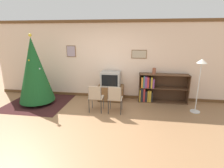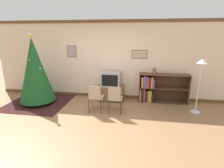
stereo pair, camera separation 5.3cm
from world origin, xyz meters
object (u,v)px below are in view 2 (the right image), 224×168
Objects in this scene: television at (111,79)px; standing_lamp at (201,72)px; christmas_tree at (35,70)px; tv_console at (111,93)px; vase at (154,71)px; folding_chair_right at (115,98)px; bookshelf at (154,89)px; folding_chair_left at (95,97)px.

television is 0.41× the size of standing_lamp.
christmas_tree reaches higher than tv_console.
television is 3.10× the size of vase.
tv_console is at bearing 105.32° from folding_chair_right.
tv_console is 1.10m from folding_chair_right.
bookshelf is at bearing 149.09° from standing_lamp.
bookshelf is (3.84, 0.75, -0.66)m from christmas_tree.
christmas_tree is 2.48m from television.
vase is at bearing 1.77° from tv_console.
bookshelf is 1.02× the size of standing_lamp.
vase is (1.14, 1.09, 0.60)m from folding_chair_right.
vase is (3.80, 0.70, -0.05)m from christmas_tree.
tv_console is 1.05× the size of folding_chair_left.
folding_chair_right is 1.69m from vase.
tv_console is 1.33× the size of television.
standing_lamp is at bearing -28.26° from vase.
folding_chair_left is at bearing -10.48° from christmas_tree.
christmas_tree is 2.60m from tv_console.
vase reaches higher than folding_chair_right.
television is at bearing 15.45° from christmas_tree.
television is 1.51m from bookshelf.
tv_console is 4.13× the size of vase.
tv_console is 0.54× the size of bookshelf.
tv_console is 1.05× the size of folding_chair_right.
bookshelf is at bearing 3.68° from television.
folding_chair_right is 0.51× the size of bookshelf.
television is at bearing -90.00° from tv_console.
folding_chair_right is at bearing -169.45° from standing_lamp.
standing_lamp is (5.00, 0.05, 0.09)m from christmas_tree.
vase reaches higher than tv_console.
standing_lamp is (2.92, 0.44, 0.74)m from folding_chair_left.
christmas_tree is at bearing -164.49° from tv_console.
tv_console is 1.64m from vase.
bookshelf is (1.47, 0.09, 0.20)m from tv_console.
folding_chair_right is at bearing -74.68° from tv_console.
standing_lamp reaches higher than vase.
television is 0.79× the size of folding_chair_right.
christmas_tree reaches higher than television.
standing_lamp is (1.21, -0.65, 0.14)m from vase.
tv_console is 1.10m from folding_chair_left.
christmas_tree is at bearing 169.52° from folding_chair_left.
tv_console is 0.55× the size of standing_lamp.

